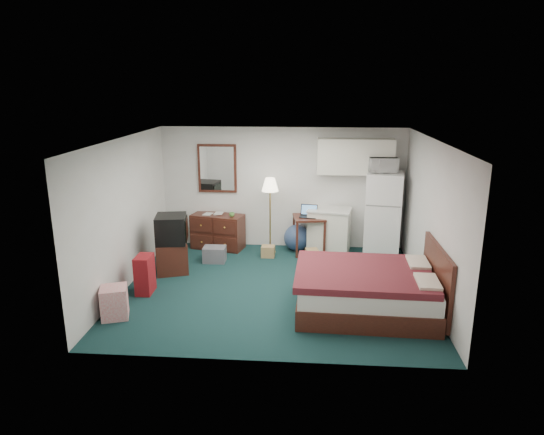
# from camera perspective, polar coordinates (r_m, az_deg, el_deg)

# --- Properties ---
(floor) EXTENTS (5.00, 4.50, 0.01)m
(floor) POSITION_cam_1_polar(r_m,az_deg,el_deg) (8.29, 0.31, -8.27)
(floor) COLOR #163435
(floor) RESTS_ON ground
(ceiling) EXTENTS (5.00, 4.50, 0.01)m
(ceiling) POSITION_cam_1_polar(r_m,az_deg,el_deg) (7.63, 0.34, 9.17)
(ceiling) COLOR silver
(ceiling) RESTS_ON walls
(walls) EXTENTS (5.01, 4.51, 2.50)m
(walls) POSITION_cam_1_polar(r_m,az_deg,el_deg) (7.87, 0.33, 0.09)
(walls) COLOR silver
(walls) RESTS_ON floor
(mirror) EXTENTS (0.80, 0.06, 1.00)m
(mirror) POSITION_cam_1_polar(r_m,az_deg,el_deg) (10.11, -6.45, 5.76)
(mirror) COLOR white
(mirror) RESTS_ON walls
(upper_cabinets) EXTENTS (1.50, 0.35, 0.70)m
(upper_cabinets) POSITION_cam_1_polar(r_m,az_deg,el_deg) (9.78, 9.79, 7.09)
(upper_cabinets) COLOR white
(upper_cabinets) RESTS_ON walls
(headboard) EXTENTS (0.06, 1.56, 1.00)m
(headboard) POSITION_cam_1_polar(r_m,az_deg,el_deg) (7.62, 18.82, -6.86)
(headboard) COLOR black
(headboard) RESTS_ON walls
(dresser) EXTENTS (1.14, 0.71, 0.72)m
(dresser) POSITION_cam_1_polar(r_m,az_deg,el_deg) (10.17, -6.39, -1.64)
(dresser) COLOR black
(dresser) RESTS_ON floor
(floor_lamp) EXTENTS (0.40, 0.40, 1.54)m
(floor_lamp) POSITION_cam_1_polar(r_m,az_deg,el_deg) (9.74, -0.22, 0.20)
(floor_lamp) COLOR gold
(floor_lamp) RESTS_ON floor
(desk) EXTENTS (0.69, 0.69, 0.77)m
(desk) POSITION_cam_1_polar(r_m,az_deg,el_deg) (9.83, 4.34, -2.06)
(desk) COLOR black
(desk) RESTS_ON floor
(exercise_ball) EXTENTS (0.56, 0.56, 0.54)m
(exercise_ball) POSITION_cam_1_polar(r_m,az_deg,el_deg) (10.01, 2.95, -2.39)
(exercise_ball) COLOR navy
(exercise_ball) RESTS_ON floor
(kitchen_counter) EXTENTS (0.91, 0.75, 0.88)m
(kitchen_counter) POSITION_cam_1_polar(r_m,az_deg,el_deg) (9.92, 6.73, -1.61)
(kitchen_counter) COLOR white
(kitchen_counter) RESTS_ON floor
(fridge) EXTENTS (0.79, 0.79, 1.67)m
(fridge) POSITION_cam_1_polar(r_m,az_deg,el_deg) (9.89, 12.93, 0.41)
(fridge) COLOR white
(fridge) RESTS_ON floor
(bed) EXTENTS (2.08, 1.65, 0.65)m
(bed) POSITION_cam_1_polar(r_m,az_deg,el_deg) (7.52, 10.95, -8.47)
(bed) COLOR #52171C
(bed) RESTS_ON floor
(tv_stand) EXTENTS (0.72, 0.76, 0.56)m
(tv_stand) POSITION_cam_1_polar(r_m,az_deg,el_deg) (9.09, -11.74, -4.53)
(tv_stand) COLOR black
(tv_stand) RESTS_ON floor
(suitcase) EXTENTS (0.25, 0.40, 0.64)m
(suitcase) POSITION_cam_1_polar(r_m,az_deg,el_deg) (8.26, -14.75, -6.49)
(suitcase) COLOR #770302
(suitcase) RESTS_ON floor
(retail_box) EXTENTS (0.48, 0.48, 0.47)m
(retail_box) POSITION_cam_1_polar(r_m,az_deg,el_deg) (7.59, -18.05, -9.47)
(retail_box) COLOR white
(retail_box) RESTS_ON floor
(file_bin) EXTENTS (0.43, 0.33, 0.30)m
(file_bin) POSITION_cam_1_polar(r_m,az_deg,el_deg) (9.47, -6.77, -4.32)
(file_bin) COLOR slate
(file_bin) RESTS_ON floor
(cardboard_box_a) EXTENTS (0.27, 0.23, 0.22)m
(cardboard_box_a) POSITION_cam_1_polar(r_m,az_deg,el_deg) (9.68, -0.46, -4.00)
(cardboard_box_a) COLOR #997E58
(cardboard_box_a) RESTS_ON floor
(cardboard_box_b) EXTENTS (0.28, 0.31, 0.27)m
(cardboard_box_b) POSITION_cam_1_polar(r_m,az_deg,el_deg) (9.38, 4.75, -4.56)
(cardboard_box_b) COLOR #997E58
(cardboard_box_b) RESTS_ON floor
(laptop) EXTENTS (0.37, 0.32, 0.23)m
(laptop) POSITION_cam_1_polar(r_m,az_deg,el_deg) (9.65, 4.28, 0.69)
(laptop) COLOR black
(laptop) RESTS_ON desk
(crt_tv) EXTENTS (0.64, 0.68, 0.51)m
(crt_tv) POSITION_cam_1_polar(r_m,az_deg,el_deg) (8.91, -11.78, -1.33)
(crt_tv) COLOR black
(crt_tv) RESTS_ON tv_stand
(microwave) EXTENTS (0.58, 0.37, 0.37)m
(microwave) POSITION_cam_1_polar(r_m,az_deg,el_deg) (9.69, 12.88, 6.28)
(microwave) COLOR white
(microwave) RESTS_ON fridge
(book_a) EXTENTS (0.17, 0.05, 0.23)m
(book_a) POSITION_cam_1_polar(r_m,az_deg,el_deg) (10.12, -8.00, 1.01)
(book_a) COLOR #997E58
(book_a) RESTS_ON dresser
(book_b) EXTENTS (0.18, 0.03, 0.24)m
(book_b) POSITION_cam_1_polar(r_m,az_deg,el_deg) (10.11, -6.80, 1.07)
(book_b) COLOR #997E58
(book_b) RESTS_ON dresser
(mug) EXTENTS (0.14, 0.13, 0.11)m
(mug) POSITION_cam_1_polar(r_m,az_deg,el_deg) (9.88, -4.75, 0.40)
(mug) COLOR #559740
(mug) RESTS_ON dresser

